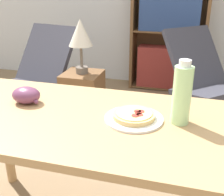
{
  "coord_description": "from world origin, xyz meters",
  "views": [
    {
      "loc": [
        0.55,
        -1.07,
        1.3
      ],
      "look_at": [
        0.23,
        0.09,
        0.8
      ],
      "focal_mm": 45.0,
      "sensor_mm": 36.0,
      "label": 1
    }
  ],
  "objects_px": {
    "lounge_chair_far": "(203,94)",
    "bookshelf": "(168,37)",
    "table_lamp": "(80,35)",
    "grape_bunch": "(26,95)",
    "drink_bottle": "(182,94)",
    "pizza_on_plate": "(134,117)",
    "side_table": "(83,100)",
    "lounge_chair_near": "(38,89)"
  },
  "relations": [
    {
      "from": "drink_bottle",
      "to": "lounge_chair_near",
      "type": "xyz_separation_m",
      "value": [
        -1.42,
        1.25,
        -0.58
      ]
    },
    {
      "from": "pizza_on_plate",
      "to": "drink_bottle",
      "type": "relative_size",
      "value": 0.93
    },
    {
      "from": "lounge_chair_near",
      "to": "table_lamp",
      "type": "height_order",
      "value": "table_lamp"
    },
    {
      "from": "drink_bottle",
      "to": "table_lamp",
      "type": "xyz_separation_m",
      "value": [
        -0.9,
        1.16,
        -0.0
      ]
    },
    {
      "from": "grape_bunch",
      "to": "bookshelf",
      "type": "relative_size",
      "value": 0.1
    },
    {
      "from": "lounge_chair_near",
      "to": "pizza_on_plate",
      "type": "bearing_deg",
      "value": -33.79
    },
    {
      "from": "pizza_on_plate",
      "to": "side_table",
      "type": "relative_size",
      "value": 0.49
    },
    {
      "from": "pizza_on_plate",
      "to": "grape_bunch",
      "type": "relative_size",
      "value": 1.74
    },
    {
      "from": "drink_bottle",
      "to": "lounge_chair_far",
      "type": "height_order",
      "value": "drink_bottle"
    },
    {
      "from": "bookshelf",
      "to": "table_lamp",
      "type": "xyz_separation_m",
      "value": [
        -0.65,
        -1.24,
        0.2
      ]
    },
    {
      "from": "pizza_on_plate",
      "to": "table_lamp",
      "type": "bearing_deg",
      "value": 120.82
    },
    {
      "from": "table_lamp",
      "to": "drink_bottle",
      "type": "bearing_deg",
      "value": -52.15
    },
    {
      "from": "grape_bunch",
      "to": "table_lamp",
      "type": "bearing_deg",
      "value": 97.84
    },
    {
      "from": "pizza_on_plate",
      "to": "lounge_chair_near",
      "type": "distance_m",
      "value": 1.83
    },
    {
      "from": "grape_bunch",
      "to": "bookshelf",
      "type": "xyz_separation_m",
      "value": [
        0.49,
        2.39,
        -0.11
      ]
    },
    {
      "from": "lounge_chair_far",
      "to": "table_lamp",
      "type": "xyz_separation_m",
      "value": [
        -1.09,
        -0.38,
        0.58
      ]
    },
    {
      "from": "lounge_chair_near",
      "to": "bookshelf",
      "type": "distance_m",
      "value": 1.69
    },
    {
      "from": "grape_bunch",
      "to": "lounge_chair_far",
      "type": "distance_m",
      "value": 1.86
    },
    {
      "from": "pizza_on_plate",
      "to": "lounge_chair_far",
      "type": "bearing_deg",
      "value": 76.35
    },
    {
      "from": "lounge_chair_far",
      "to": "bookshelf",
      "type": "distance_m",
      "value": 1.03
    },
    {
      "from": "drink_bottle",
      "to": "grape_bunch",
      "type": "bearing_deg",
      "value": 179.03
    },
    {
      "from": "lounge_chair_near",
      "to": "bookshelf",
      "type": "bearing_deg",
      "value": 56.88
    },
    {
      "from": "pizza_on_plate",
      "to": "drink_bottle",
      "type": "distance_m",
      "value": 0.23
    },
    {
      "from": "grape_bunch",
      "to": "table_lamp",
      "type": "distance_m",
      "value": 1.16
    },
    {
      "from": "grape_bunch",
      "to": "bookshelf",
      "type": "bearing_deg",
      "value": 78.28
    },
    {
      "from": "grape_bunch",
      "to": "side_table",
      "type": "height_order",
      "value": "grape_bunch"
    },
    {
      "from": "drink_bottle",
      "to": "bookshelf",
      "type": "bearing_deg",
      "value": 95.92
    },
    {
      "from": "drink_bottle",
      "to": "side_table",
      "type": "distance_m",
      "value": 1.59
    },
    {
      "from": "grape_bunch",
      "to": "drink_bottle",
      "type": "relative_size",
      "value": 0.54
    },
    {
      "from": "lounge_chair_far",
      "to": "side_table",
      "type": "distance_m",
      "value": 1.16
    },
    {
      "from": "lounge_chair_far",
      "to": "pizza_on_plate",
      "type": "bearing_deg",
      "value": -147.08
    },
    {
      "from": "grape_bunch",
      "to": "side_table",
      "type": "distance_m",
      "value": 1.27
    },
    {
      "from": "bookshelf",
      "to": "pizza_on_plate",
      "type": "bearing_deg",
      "value": -88.69
    },
    {
      "from": "drink_bottle",
      "to": "bookshelf",
      "type": "xyz_separation_m",
      "value": [
        -0.25,
        2.4,
        -0.2
      ]
    },
    {
      "from": "lounge_chair_far",
      "to": "bookshelf",
      "type": "height_order",
      "value": "bookshelf"
    },
    {
      "from": "drink_bottle",
      "to": "table_lamp",
      "type": "bearing_deg",
      "value": 127.85
    },
    {
      "from": "table_lamp",
      "to": "side_table",
      "type": "bearing_deg",
      "value": 0.0
    },
    {
      "from": "pizza_on_plate",
      "to": "table_lamp",
      "type": "distance_m",
      "value": 1.39
    },
    {
      "from": "lounge_chair_far",
      "to": "bookshelf",
      "type": "bearing_deg",
      "value": 73.68
    },
    {
      "from": "grape_bunch",
      "to": "bookshelf",
      "type": "height_order",
      "value": "bookshelf"
    },
    {
      "from": "bookshelf",
      "to": "table_lamp",
      "type": "bearing_deg",
      "value": -117.8
    },
    {
      "from": "bookshelf",
      "to": "table_lamp",
      "type": "distance_m",
      "value": 1.41
    }
  ]
}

